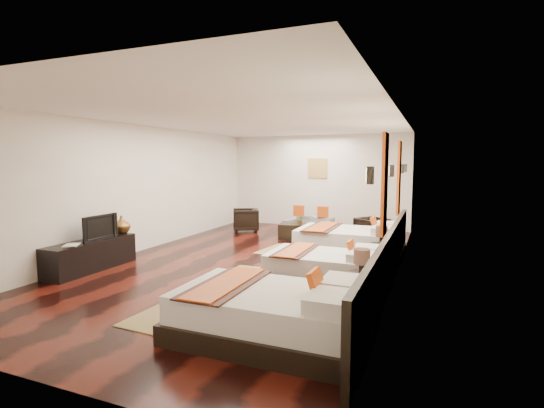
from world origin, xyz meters
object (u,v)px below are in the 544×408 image
at_px(nightstand_b, 381,254).
at_px(coffee_table, 299,232).
at_px(bed_far, 350,242).
at_px(nightstand_a, 361,287).
at_px(table_plant, 300,220).
at_px(bed_mid, 326,267).
at_px(book, 64,246).
at_px(tv, 97,227).
at_px(armchair_right, 372,230).
at_px(bed_near, 274,313).
at_px(tv_console, 91,255).
at_px(sofa, 311,225).
at_px(armchair_left, 246,220).
at_px(figurine, 122,225).

xyz_separation_m(nightstand_b, coffee_table, (-2.31, 2.11, -0.08)).
bearing_deg(bed_far, nightstand_b, -49.39).
distance_m(nightstand_a, nightstand_b, 2.19).
height_order(nightstand_a, table_plant, nightstand_a).
bearing_deg(bed_mid, coffee_table, 115.23).
height_order(nightstand_b, coffee_table, nightstand_b).
height_order(book, coffee_table, book).
xyz_separation_m(tv, armchair_right, (4.38, 4.45, -0.48)).
height_order(bed_near, armchair_right, bed_near).
relative_size(nightstand_a, nightstand_b, 1.02).
bearing_deg(nightstand_a, bed_mid, 127.04).
relative_size(tv, coffee_table, 0.81).
xyz_separation_m(tv_console, book, (0.00, -0.56, 0.29)).
distance_m(bed_mid, nightstand_b, 1.41).
relative_size(book, sofa, 0.19).
bearing_deg(tv_console, nightstand_b, 23.02).
bearing_deg(nightstand_a, sofa, 113.34).
bearing_deg(bed_near, armchair_left, 118.40).
relative_size(nightstand_a, tv, 1.01).
xyz_separation_m(coffee_table, table_plant, (0.04, -0.05, 0.32)).
distance_m(figurine, table_plant, 4.31).
height_order(bed_far, tv, tv).
xyz_separation_m(figurine, armchair_right, (4.43, 3.78, -0.42)).
height_order(book, armchair_left, armchair_left).
distance_m(bed_far, tv, 5.05).
height_order(figurine, armchair_left, figurine).
distance_m(tv, book, 0.73).
xyz_separation_m(bed_far, armchair_left, (-3.34, 1.79, 0.04)).
bearing_deg(bed_mid, tv_console, -167.79).
bearing_deg(armchair_left, book, -36.67).
bearing_deg(nightstand_b, nightstand_a, -90.00).
bearing_deg(nightstand_a, coffee_table, 118.23).
bearing_deg(armchair_left, tv_console, -37.73).
height_order(tv_console, book, book).
bearing_deg(bed_far, armchair_left, 151.80).
xyz_separation_m(nightstand_b, armchair_left, (-4.09, 2.66, 0.05)).
bearing_deg(armchair_right, nightstand_b, -131.68).
bearing_deg(armchair_right, bed_mid, -147.10).
bearing_deg(nightstand_b, table_plant, 137.64).
distance_m(nightstand_a, armchair_right, 4.69).
bearing_deg(coffee_table, tv_console, -122.10).
bearing_deg(book, tv, 85.86).
relative_size(tv_console, coffee_table, 1.80).
height_order(sofa, coffee_table, sofa).
distance_m(nightstand_b, coffee_table, 3.12).
height_order(bed_near, bed_far, bed_far).
relative_size(bed_far, armchair_right, 3.32).
bearing_deg(table_plant, bed_far, -38.17).
bearing_deg(armchair_left, bed_near, 0.85).
relative_size(bed_near, table_plant, 9.23).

